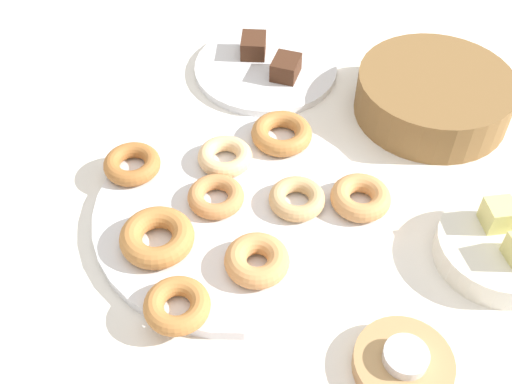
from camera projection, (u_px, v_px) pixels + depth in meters
name	position (u px, v px, depth m)	size (l,w,h in m)	color
ground_plane	(234.00, 216.00, 0.86)	(2.40, 2.40, 0.00)	white
donut_plate	(234.00, 212.00, 0.86)	(0.39, 0.39, 0.02)	silver
donut_0	(216.00, 196.00, 0.85)	(0.08, 0.08, 0.02)	#C6844C
donut_1	(257.00, 260.00, 0.77)	(0.08, 0.08, 0.03)	tan
donut_2	(132.00, 164.00, 0.89)	(0.08, 0.08, 0.02)	#AD6B33
donut_3	(225.00, 157.00, 0.90)	(0.08, 0.08, 0.02)	#EABC84
donut_4	(297.00, 200.00, 0.85)	(0.08, 0.08, 0.02)	tan
donut_5	(177.00, 306.00, 0.73)	(0.08, 0.08, 0.02)	#BC7A3D
donut_6	(282.00, 133.00, 0.94)	(0.09, 0.09, 0.03)	#BC7A3D
donut_7	(360.00, 198.00, 0.85)	(0.08, 0.08, 0.03)	tan
donut_8	(157.00, 237.00, 0.80)	(0.10, 0.10, 0.03)	#BC7A3D
cake_plate	(266.00, 68.00, 1.08)	(0.25, 0.25, 0.01)	silver
brownie_near	(253.00, 46.00, 1.09)	(0.05, 0.04, 0.03)	#472819
brownie_far	(286.00, 67.00, 1.05)	(0.05, 0.04, 0.03)	#472819
candle_holder	(403.00, 364.00, 0.70)	(0.11, 0.11, 0.02)	tan
tealight	(406.00, 357.00, 0.69)	(0.05, 0.05, 0.01)	silver
basket	(433.00, 96.00, 0.99)	(0.24, 0.24, 0.07)	brown
fruit_bowl	(498.00, 250.00, 0.80)	(0.16, 0.16, 0.04)	silver
melon_chunk_left	(499.00, 215.00, 0.79)	(0.04, 0.04, 0.04)	#DBD67A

